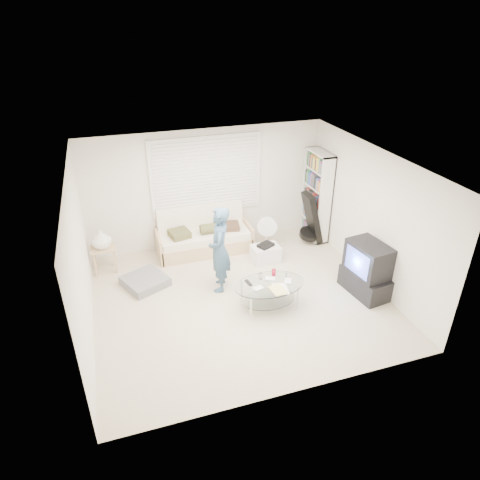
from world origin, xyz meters
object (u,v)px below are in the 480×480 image
object	(u,v)px
bookshelf	(317,196)
tv_unit	(366,270)
futon_sofa	(204,237)
coffee_table	(270,288)

from	to	relation	value
bookshelf	tv_unit	size ratio (longest dim) A/B	1.96
futon_sofa	tv_unit	size ratio (longest dim) A/B	1.97
bookshelf	coffee_table	world-z (taller)	bookshelf
futon_sofa	bookshelf	xyz separation A→B (m)	(2.51, -0.12, 0.66)
bookshelf	tv_unit	xyz separation A→B (m)	(-0.13, -2.27, -0.49)
futon_sofa	tv_unit	bearing A→B (deg)	-45.10
tv_unit	coffee_table	distance (m)	1.79
bookshelf	coffee_table	xyz separation A→B (m)	(-1.90, -2.11, -0.61)
futon_sofa	tv_unit	distance (m)	3.38
bookshelf	coffee_table	bearing A→B (deg)	-131.96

